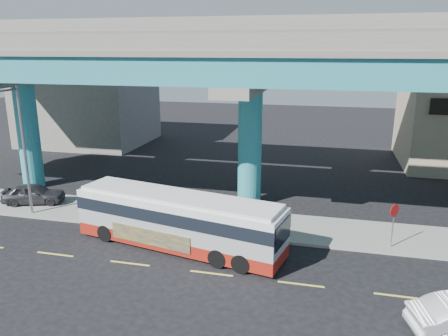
% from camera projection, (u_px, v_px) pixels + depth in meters
% --- Properties ---
extents(ground, '(120.00, 120.00, 0.00)m').
position_uv_depth(ground, '(213.00, 270.00, 20.00)').
color(ground, black).
rests_on(ground, ground).
extents(sidewalk, '(70.00, 4.00, 0.15)m').
position_uv_depth(sidewalk, '(238.00, 223.00, 25.13)').
color(sidewalk, gray).
rests_on(sidewalk, ground).
extents(lane_markings, '(58.00, 0.12, 0.01)m').
position_uv_depth(lane_markings, '(212.00, 273.00, 19.72)').
color(lane_markings, '#D8C64C').
rests_on(lane_markings, ground).
extents(viaduct, '(52.00, 12.40, 11.70)m').
position_uv_depth(viaduct, '(252.00, 60.00, 26.08)').
color(viaduct, teal).
rests_on(viaduct, ground).
extents(building_concrete, '(12.00, 10.00, 9.00)m').
position_uv_depth(building_concrete, '(88.00, 100.00, 45.81)').
color(building_concrete, gray).
rests_on(building_concrete, ground).
extents(transit_bus, '(11.26, 4.61, 2.83)m').
position_uv_depth(transit_bus, '(178.00, 219.00, 21.90)').
color(transit_bus, maroon).
rests_on(transit_bus, ground).
extents(parked_car, '(3.71, 4.69, 1.30)m').
position_uv_depth(parked_car, '(34.00, 194.00, 27.99)').
color(parked_car, '#2F2F34').
rests_on(parked_car, sidewalk).
extents(street_lamp, '(0.50, 2.50, 7.66)m').
position_uv_depth(street_lamp, '(16.00, 134.00, 24.68)').
color(street_lamp, gray).
rests_on(street_lamp, sidewalk).
extents(stop_sign, '(0.50, 0.52, 2.30)m').
position_uv_depth(stop_sign, '(394.00, 216.00, 21.58)').
color(stop_sign, gray).
rests_on(stop_sign, sidewalk).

